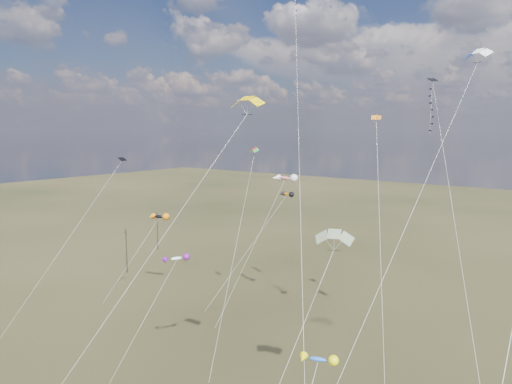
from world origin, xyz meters
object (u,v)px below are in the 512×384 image
Objects in this scene: diamond_black_high at (434,122)px; novelty_black_orange at (159,217)px; utility_pole_near at (127,250)px; parafoil_yellow at (246,100)px; utility_pole_far at (158,231)px.

diamond_black_high is 41.34m from novelty_black_orange.
diamond_black_high is (52.04, -0.36, 22.02)m from utility_pole_near.
utility_pole_near is 0.28× the size of parafoil_yellow.
utility_pole_far is at bearing 166.55° from diamond_black_high.
diamond_black_high is at bearing 4.98° from novelty_black_orange.
utility_pole_far is 65.54m from diamond_black_high.
utility_pole_near is 1.00× the size of utility_pole_far.
utility_pole_near is 0.62× the size of novelty_black_orange.
diamond_black_high reaches higher than novelty_black_orange.
utility_pole_near is at bearing 153.80° from parafoil_yellow.
parafoil_yellow reaches higher than utility_pole_near.
novelty_black_orange is at bearing -39.90° from utility_pole_far.
utility_pole_far is at bearing 140.10° from novelty_black_orange.
utility_pole_near is 16.12m from utility_pole_far.
utility_pole_far is 28.85m from novelty_black_orange.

